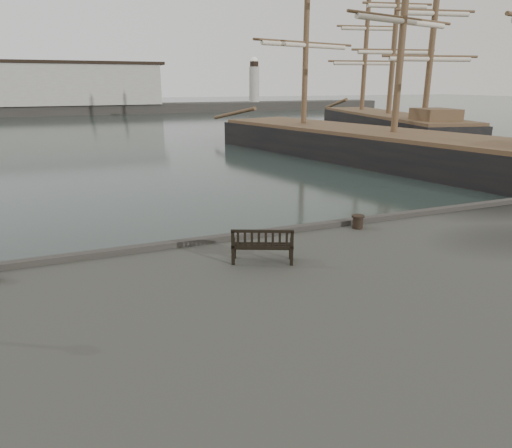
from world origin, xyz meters
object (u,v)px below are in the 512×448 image
(bollard_right, at_px, (358,222))
(tall_ship_far, at_px, (387,130))
(bench, at_px, (262,252))
(tall_ship_main, at_px, (392,155))

(bollard_right, bearing_deg, tall_ship_far, 51.30)
(bollard_right, bearing_deg, bench, -158.98)
(bollard_right, xyz_separation_m, tall_ship_main, (15.41, 17.83, -1.06))
(bollard_right, bearing_deg, tall_ship_main, 49.17)
(tall_ship_main, height_order, tall_ship_far, tall_ship_main)
(tall_ship_far, bearing_deg, tall_ship_main, -113.88)
(tall_ship_main, xyz_separation_m, tall_ship_far, (11.77, 16.09, 0.11))
(tall_ship_far, bearing_deg, bench, -119.21)
(bollard_right, relative_size, tall_ship_main, 0.01)
(bench, relative_size, tall_ship_far, 0.06)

